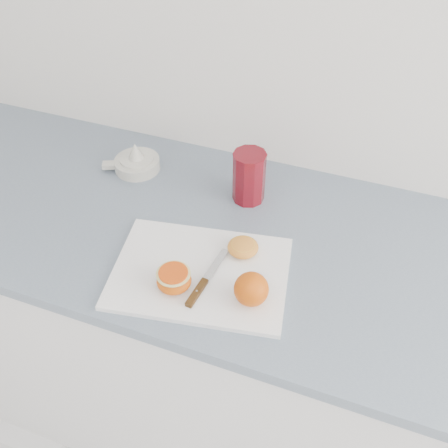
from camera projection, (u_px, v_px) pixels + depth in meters
name	position (u px, v px, depth m)	size (l,w,h in m)	color
counter	(212.00, 336.00, 1.47)	(2.42, 0.64, 0.89)	white
cutting_board	(200.00, 273.00, 1.05)	(0.37, 0.26, 0.01)	white
whole_orange	(251.00, 289.00, 0.97)	(0.07, 0.07, 0.07)	red
half_orange	(174.00, 280.00, 1.00)	(0.07, 0.07, 0.04)	red
squeezed_shell	(243.00, 247.00, 1.08)	(0.07, 0.07, 0.03)	orange
paring_knife	(200.00, 287.00, 1.01)	(0.03, 0.17, 0.01)	#4A2D11
citrus_juicer	(136.00, 162.00, 1.31)	(0.15, 0.12, 0.08)	silver
red_tumbler	(249.00, 178.00, 1.20)	(0.08, 0.08, 0.13)	maroon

